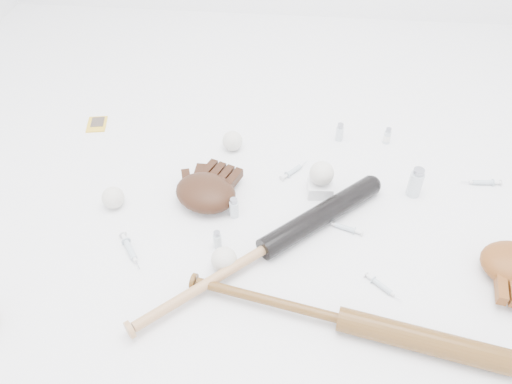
# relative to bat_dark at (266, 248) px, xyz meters

# --- Properties ---
(bat_dark) EXTENTS (0.72, 0.68, 0.07)m
(bat_dark) POSITION_rel_bat_dark_xyz_m (0.00, 0.00, 0.00)
(bat_dark) COLOR black
(bat_dark) RESTS_ON ground
(bat_wood) EXTENTS (0.86, 0.23, 0.06)m
(bat_wood) POSITION_rel_bat_dark_xyz_m (0.21, -0.21, -0.00)
(bat_wood) COLOR brown
(bat_wood) RESTS_ON ground
(glove_dark) EXTENTS (0.31, 0.31, 0.09)m
(glove_dark) POSITION_rel_bat_dark_xyz_m (-0.21, 0.20, 0.01)
(glove_dark) COLOR black
(glove_dark) RESTS_ON ground
(trading_card) EXTENTS (0.09, 0.11, 0.01)m
(trading_card) POSITION_rel_bat_dark_xyz_m (-0.70, 0.58, -0.03)
(trading_card) COLOR gold
(trading_card) RESTS_ON ground
(pedestal) EXTENTS (0.09, 0.09, 0.04)m
(pedestal) POSITION_rel_bat_dark_xyz_m (0.15, 0.29, -0.01)
(pedestal) COLOR white
(pedestal) RESTS_ON ground
(baseball_on_pedestal) EXTENTS (0.08, 0.08, 0.08)m
(baseball_on_pedestal) POSITION_rel_bat_dark_xyz_m (0.15, 0.29, 0.05)
(baseball_on_pedestal) COLOR silver
(baseball_on_pedestal) RESTS_ON pedestal
(baseball_left) EXTENTS (0.07, 0.07, 0.07)m
(baseball_left) POSITION_rel_bat_dark_xyz_m (-0.50, 0.16, 0.00)
(baseball_left) COLOR silver
(baseball_left) RESTS_ON ground
(baseball_upper) EXTENTS (0.07, 0.07, 0.07)m
(baseball_upper) POSITION_rel_bat_dark_xyz_m (-0.16, 0.48, 0.00)
(baseball_upper) COLOR silver
(baseball_upper) RESTS_ON ground
(baseball_mid) EXTENTS (0.07, 0.07, 0.07)m
(baseball_mid) POSITION_rel_bat_dark_xyz_m (-0.11, -0.05, 0.00)
(baseball_mid) COLOR silver
(baseball_mid) RESTS_ON ground
(syringe_0) EXTENTS (0.12, 0.15, 0.02)m
(syringe_0) POSITION_rel_bat_dark_xyz_m (-0.40, -0.03, -0.02)
(syringe_0) COLOR #ADBCC6
(syringe_0) RESTS_ON ground
(syringe_1) EXTENTS (0.14, 0.06, 0.02)m
(syringe_1) POSITION_rel_bat_dark_xyz_m (0.23, 0.13, -0.03)
(syringe_1) COLOR #ADBCC6
(syringe_1) RESTS_ON ground
(syringe_2) EXTENTS (0.11, 0.13, 0.02)m
(syringe_2) POSITION_rel_bat_dark_xyz_m (0.06, 0.38, -0.03)
(syringe_2) COLOR #ADBCC6
(syringe_2) RESTS_ON ground
(syringe_3) EXTENTS (0.11, 0.10, 0.02)m
(syringe_3) POSITION_rel_bat_dark_xyz_m (0.33, -0.08, -0.03)
(syringe_3) COLOR #ADBCC6
(syringe_3) RESTS_ON ground
(syringe_4) EXTENTS (0.15, 0.04, 0.02)m
(syringe_4) POSITION_rel_bat_dark_xyz_m (0.70, 0.38, -0.03)
(syringe_4) COLOR #ADBCC6
(syringe_4) RESTS_ON ground
(vial_0) EXTENTS (0.02, 0.02, 0.06)m
(vial_0) POSITION_rel_bat_dark_xyz_m (0.40, 0.58, -0.00)
(vial_0) COLOR silver
(vial_0) RESTS_ON ground
(vial_1) EXTENTS (0.03, 0.03, 0.07)m
(vial_1) POSITION_rel_bat_dark_xyz_m (0.22, 0.58, 0.00)
(vial_1) COLOR silver
(vial_1) RESTS_ON ground
(vial_2) EXTENTS (0.03, 0.03, 0.07)m
(vial_2) POSITION_rel_bat_dark_xyz_m (-0.11, 0.15, 0.00)
(vial_2) COLOR silver
(vial_2) RESTS_ON ground
(vial_3) EXTENTS (0.05, 0.05, 0.11)m
(vial_3) POSITION_rel_bat_dark_xyz_m (0.46, 0.31, 0.02)
(vial_3) COLOR silver
(vial_3) RESTS_ON ground
(vial_4) EXTENTS (0.02, 0.02, 0.06)m
(vial_4) POSITION_rel_bat_dark_xyz_m (-0.14, 0.02, -0.00)
(vial_4) COLOR silver
(vial_4) RESTS_ON ground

